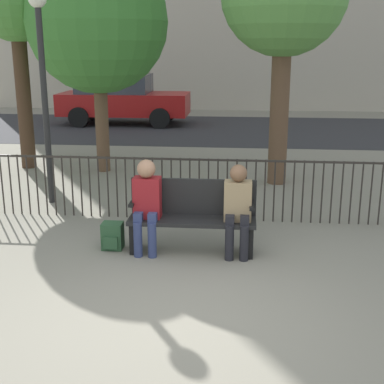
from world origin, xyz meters
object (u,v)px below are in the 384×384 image
Objects in this scene: lamp_post at (42,65)px; parked_car_0 at (122,98)px; seated_person_1 at (238,205)px; backpack at (113,236)px; park_bench at (193,214)px; seated_person_0 at (147,201)px; tree_1 at (15,0)px; tree_0 at (97,22)px.

lamp_post is 0.81× the size of parked_car_0.
seated_person_1 reaches higher than backpack.
park_bench is 1.09m from backpack.
seated_person_1 is at bearing -0.12° from seated_person_0.
seated_person_0 is 0.29× the size of parked_car_0.
backpack is (-1.04, -0.07, -0.32)m from park_bench.
tree_1 is (-3.98, 4.44, 2.94)m from park_bench.
park_bench is 0.61m from seated_person_0.
park_bench reaches higher than backpack.
backpack is at bearing -56.91° from tree_1.
tree_1 reaches higher than seated_person_1.
tree_1 reaches higher than lamp_post.
tree_1 is 7.03m from parked_car_0.
parked_car_0 reaches higher than seated_person_0.
parked_car_0 is (-3.96, 11.08, 0.18)m from seated_person_1.
tree_0 is 2.48m from lamp_post.
tree_1 is 1.31× the size of lamp_post.
tree_1 is (-1.70, 0.17, 0.44)m from tree_0.
tree_0 is (-1.71, 4.40, 2.30)m from seated_person_0.
backpack is at bearing 172.79° from seated_person_0.
lamp_post is at bearing 134.41° from seated_person_0.
lamp_post reaches higher than parked_car_0.
seated_person_1 is at bearing -70.35° from parked_car_0.
seated_person_1 is 4.08m from lamp_post.
seated_person_1 is 0.34× the size of lamp_post.
seated_person_0 is (-0.57, -0.13, 0.20)m from park_bench.
park_bench is 6.65m from tree_1.
tree_0 is (-2.28, 4.27, 2.50)m from park_bench.
lamp_post reaches higher than park_bench.
parked_car_0 is at bearing 99.35° from tree_0.
lamp_post is (-1.53, 1.98, 2.09)m from backpack.
seated_person_1 is 0.27× the size of tree_0.
seated_person_0 is 11.43m from parked_car_0.
backpack is 0.08× the size of parked_car_0.
seated_person_0 is 0.27× the size of tree_1.
park_bench is 0.36× the size of tree_1.
park_bench is at bearing -36.70° from lamp_post.
tree_1 is at bearing -95.23° from parked_car_0.
tree_0 reaches higher than lamp_post.
park_bench is 0.38× the size of parked_car_0.
park_bench is 11.46m from parked_car_0.
seated_person_1 is (0.57, -0.13, 0.17)m from park_bench.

